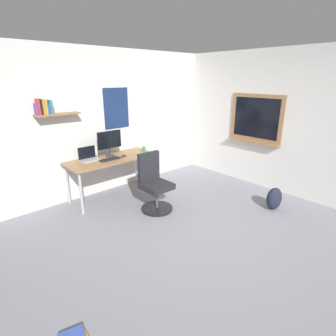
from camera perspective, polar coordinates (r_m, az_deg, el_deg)
ground_plane at (r=3.77m, az=6.81°, el=-15.22°), size 5.20×5.20×0.00m
wall_back at (r=5.12m, az=-13.92°, el=9.28°), size 5.00×0.30×2.60m
wall_right at (r=5.32m, az=25.05°, el=8.39°), size 0.22×5.00×2.60m
desk at (r=4.89m, az=-11.86°, el=1.34°), size 1.59×0.64×0.74m
office_chair at (r=4.41m, az=-2.95°, el=-3.82°), size 0.52×0.52×0.95m
laptop at (r=4.83m, az=-16.53°, el=2.26°), size 0.31×0.21×0.23m
monitor_primary at (r=4.91m, az=-12.34°, el=5.48°), size 0.46×0.17×0.46m
keyboard at (r=4.76m, az=-12.24°, el=1.84°), size 0.37×0.13×0.02m
computer_mouse at (r=4.90m, az=-9.43°, el=2.57°), size 0.10×0.06×0.03m
coffee_mug at (r=5.20m, az=-5.17°, el=4.04°), size 0.08×0.08×0.09m
backpack at (r=4.81m, az=21.65°, el=-6.07°), size 0.32×0.22×0.38m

